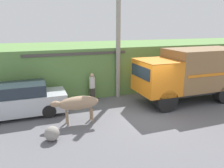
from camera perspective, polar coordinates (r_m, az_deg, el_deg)
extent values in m
plane|color=slate|center=(11.15, 9.21, -7.95)|extent=(60.00, 60.00, 0.00)
cube|color=#608C47|center=(16.42, -1.57, 5.19)|extent=(32.00, 6.12, 3.02)
cube|color=#99ADB7|center=(14.11, -9.92, 2.64)|extent=(5.62, 2.40, 2.69)
cube|color=#4C4742|center=(13.88, -10.19, 8.39)|extent=(5.92, 2.70, 0.16)
cube|color=#2D2D2D|center=(13.50, 19.11, -1.44)|extent=(5.74, 1.89, 0.18)
cube|color=orange|center=(12.02, 11.37, 1.95)|extent=(1.87, 2.36, 1.78)
cube|color=#232D38|center=(11.48, 7.37, 3.16)|extent=(0.04, 2.01, 0.62)
cube|color=olive|center=(13.83, 22.57, 3.85)|extent=(4.37, 2.36, 2.27)
cube|color=orange|center=(13.02, 26.02, 2.32)|extent=(3.93, 0.03, 0.14)
cylinder|color=black|center=(11.61, 13.85, -4.14)|extent=(1.18, 0.52, 1.18)
cylinder|color=black|center=(14.11, 27.15, -1.99)|extent=(1.18, 0.52, 1.18)
ellipsoid|color=#9E7F60|center=(9.95, -8.64, -4.90)|extent=(1.82, 0.61, 0.61)
ellipsoid|color=#9E7F60|center=(9.79, -14.57, -5.08)|extent=(0.46, 0.27, 0.27)
cone|color=#B7AD93|center=(9.65, -14.55, -4.54)|extent=(0.06, 0.06, 0.11)
cone|color=#B7AD93|center=(9.84, -14.68, -4.15)|extent=(0.06, 0.06, 0.11)
cylinder|color=#9E7F60|center=(9.94, -11.52, -8.98)|extent=(0.09, 0.09, 0.65)
cylinder|color=#9E7F60|center=(10.25, -11.82, -8.24)|extent=(0.09, 0.09, 0.65)
cylinder|color=#9E7F60|center=(10.14, -5.15, -8.22)|extent=(0.09, 0.09, 0.65)
cylinder|color=#9E7F60|center=(10.44, -5.63, -7.52)|extent=(0.09, 0.09, 0.65)
cube|color=silver|center=(11.67, -23.75, -4.75)|extent=(4.76, 1.75, 0.88)
cube|color=#232D38|center=(11.45, -23.53, -1.33)|extent=(2.62, 1.61, 0.54)
cylinder|color=black|center=(11.05, -16.10, -6.74)|extent=(0.66, 0.28, 0.66)
cube|color=#38332D|center=(12.98, -5.13, -2.66)|extent=(0.31, 0.22, 0.77)
cylinder|color=silver|center=(12.78, -5.21, 0.43)|extent=(0.38, 0.38, 0.67)
sphere|color=#DBB28E|center=(12.67, -5.26, 2.39)|extent=(0.22, 0.22, 0.22)
cylinder|color=#9E998E|center=(13.05, 1.63, 10.93)|extent=(0.27, 0.27, 6.77)
sphere|color=gray|center=(8.94, -15.40, -12.34)|extent=(0.58, 0.58, 0.58)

